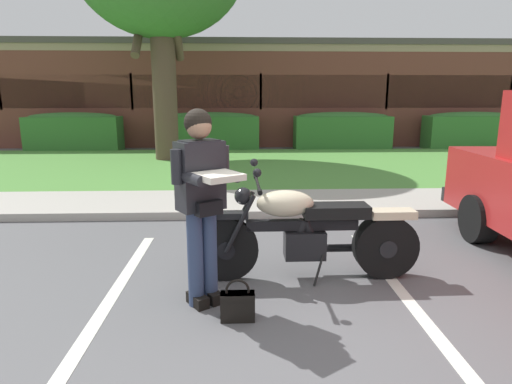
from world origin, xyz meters
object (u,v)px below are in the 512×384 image
Objects in this scene: motorcycle at (316,232)px; rider_person at (202,193)px; brick_building at (255,94)px; hedge_left at (74,131)px; handbag at (238,304)px; hedge_center_left at (210,130)px; hedge_center_right at (342,130)px; hedge_right at (472,129)px.

motorcycle is 1.31× the size of rider_person.
hedge_left is at bearing -137.94° from brick_building.
hedge_center_left reaches higher than handbag.
handbag is at bearing -85.25° from hedge_center_left.
brick_building is (-2.67, 5.51, 1.17)m from hedge_center_right.
rider_person is 4.74× the size of handbag.
motorcycle reaches higher than handbag.
brick_building is (1.72, 5.51, 1.17)m from hedge_center_left.
brick_building is (6.10, 5.51, 1.17)m from hedge_left.
handbag is at bearing -107.05° from hedge_center_right.
brick_building is at bearing 86.26° from rider_person.
hedge_center_right is at bearing 0.00° from hedge_left.
rider_person is at bearing -65.32° from hedge_left.
hedge_center_right is at bearing 0.00° from hedge_center_left.
handbag is at bearing -92.67° from brick_building.
hedge_center_right is 1.02× the size of hedge_right.
handbag is at bearing -46.66° from rider_person.
motorcycle is at bearing -59.67° from hedge_left.
hedge_right is at bearing 55.14° from handbag.
hedge_left is (-5.03, 10.94, -0.36)m from rider_person.
hedge_center_right is at bearing 75.60° from motorcycle.
rider_person is at bearing -154.01° from motorcycle.
hedge_center_left is 1.02× the size of hedge_center_right.
hedge_center_right is (4.39, 0.00, 0.00)m from hedge_center_left.
motorcycle is at bearing 25.99° from rider_person.
handbag is 12.46m from hedge_left.
handbag is 11.30m from hedge_center_left.
rider_person is (-1.07, -0.52, 0.53)m from motorcycle.
hedge_center_left and hedge_center_right have the same top height.
motorcycle is 0.75× the size of hedge_left.
hedge_right is at bearing -0.00° from hedge_left.
hedge_center_right is at bearing -64.15° from brick_building.
hedge_center_right reaches higher than handbag.
rider_person reaches higher than hedge_left.
brick_building reaches higher than rider_person.
handbag is 0.01× the size of brick_building.
rider_person is 0.55× the size of hedge_right.
hedge_left is (-5.32, 11.25, 0.51)m from handbag.
hedge_right is at bearing 55.87° from motorcycle.
handbag is (0.29, -0.31, -0.86)m from rider_person.
hedge_center_left is at bearing -107.32° from brick_building.
brick_building is (0.78, 16.76, 1.68)m from handbag.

